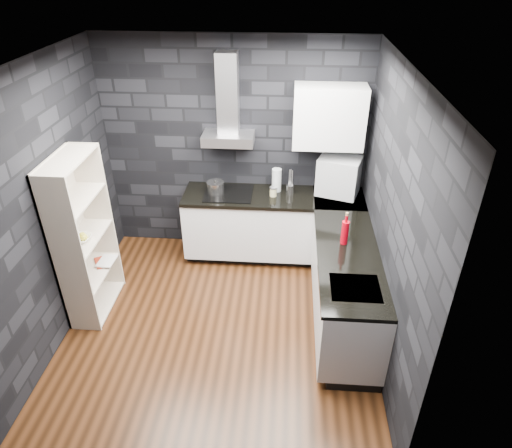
# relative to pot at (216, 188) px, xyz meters

# --- Properties ---
(ground) EXTENTS (3.20, 3.20, 0.00)m
(ground) POSITION_rel_pot_xyz_m (0.21, -1.30, -0.97)
(ground) COLOR #412210
(ceiling) EXTENTS (3.20, 3.20, 0.00)m
(ceiling) POSITION_rel_pot_xyz_m (0.21, -1.30, 1.73)
(ceiling) COLOR silver
(wall_back) EXTENTS (3.20, 0.05, 2.70)m
(wall_back) POSITION_rel_pot_xyz_m (0.21, 0.32, 0.38)
(wall_back) COLOR black
(wall_back) RESTS_ON ground
(wall_front) EXTENTS (3.20, 0.05, 2.70)m
(wall_front) POSITION_rel_pot_xyz_m (0.21, -2.93, 0.38)
(wall_front) COLOR black
(wall_front) RESTS_ON ground
(wall_left) EXTENTS (0.05, 3.20, 2.70)m
(wall_left) POSITION_rel_pot_xyz_m (-1.42, -1.30, 0.38)
(wall_left) COLOR black
(wall_left) RESTS_ON ground
(wall_right) EXTENTS (0.05, 3.20, 2.70)m
(wall_right) POSITION_rel_pot_xyz_m (1.83, -1.30, 0.38)
(wall_right) COLOR black
(wall_right) RESTS_ON ground
(toekick_back) EXTENTS (2.18, 0.50, 0.10)m
(toekick_back) POSITION_rel_pot_xyz_m (0.71, 0.04, -0.92)
(toekick_back) COLOR black
(toekick_back) RESTS_ON ground
(toekick_right) EXTENTS (0.50, 1.78, 0.10)m
(toekick_right) POSITION_rel_pot_xyz_m (1.55, -1.20, -0.92)
(toekick_right) COLOR black
(toekick_right) RESTS_ON ground
(counter_back_cab) EXTENTS (2.20, 0.60, 0.76)m
(counter_back_cab) POSITION_rel_pot_xyz_m (0.71, -0.00, -0.49)
(counter_back_cab) COLOR white
(counter_back_cab) RESTS_ON ground
(counter_right_cab) EXTENTS (0.60, 1.80, 0.76)m
(counter_right_cab) POSITION_rel_pot_xyz_m (1.51, -1.20, -0.49)
(counter_right_cab) COLOR white
(counter_right_cab) RESTS_ON ground
(counter_back_top) EXTENTS (2.20, 0.62, 0.04)m
(counter_back_top) POSITION_rel_pot_xyz_m (0.71, -0.01, -0.09)
(counter_back_top) COLOR black
(counter_back_top) RESTS_ON counter_back_cab
(counter_right_top) EXTENTS (0.62, 1.80, 0.04)m
(counter_right_top) POSITION_rel_pot_xyz_m (1.50, -1.20, -0.09)
(counter_right_top) COLOR black
(counter_right_top) RESTS_ON counter_right_cab
(counter_corner_top) EXTENTS (0.62, 0.62, 0.04)m
(counter_corner_top) POSITION_rel_pot_xyz_m (1.51, -0.00, -0.09)
(counter_corner_top) COLOR black
(counter_corner_top) RESTS_ON counter_right_cab
(hood_body) EXTENTS (0.60, 0.34, 0.12)m
(hood_body) POSITION_rel_pot_xyz_m (0.16, 0.13, 0.59)
(hood_body) COLOR #BCBBC1
(hood_body) RESTS_ON wall_back
(hood_chimney) EXTENTS (0.24, 0.20, 0.90)m
(hood_chimney) POSITION_rel_pot_xyz_m (0.16, 0.20, 1.10)
(hood_chimney) COLOR #BCBBC1
(hood_chimney) RESTS_ON hood_body
(upper_cabinet) EXTENTS (0.80, 0.35, 0.70)m
(upper_cabinet) POSITION_rel_pot_xyz_m (1.31, 0.12, 0.88)
(upper_cabinet) COLOR silver
(upper_cabinet) RESTS_ON wall_back
(cooktop) EXTENTS (0.58, 0.50, 0.01)m
(cooktop) POSITION_rel_pot_xyz_m (0.16, -0.00, -0.07)
(cooktop) COLOR black
(cooktop) RESTS_ON counter_back_top
(sink_rim) EXTENTS (0.44, 0.40, 0.01)m
(sink_rim) POSITION_rel_pot_xyz_m (1.51, -1.70, -0.08)
(sink_rim) COLOR #BCBBC1
(sink_rim) RESTS_ON counter_right_top
(pot) EXTENTS (0.22, 0.22, 0.12)m
(pot) POSITION_rel_pot_xyz_m (0.00, 0.00, 0.00)
(pot) COLOR #B7B7BB
(pot) RESTS_ON cooktop
(glass_vase) EXTENTS (0.13, 0.13, 0.29)m
(glass_vase) POSITION_rel_pot_xyz_m (0.74, 0.12, 0.07)
(glass_vase) COLOR silver
(glass_vase) RESTS_ON counter_back_top
(storage_jar) EXTENTS (0.10, 0.10, 0.10)m
(storage_jar) POSITION_rel_pot_xyz_m (0.70, -0.02, -0.02)
(storage_jar) COLOR tan
(storage_jar) RESTS_ON counter_back_top
(utensil_crock) EXTENTS (0.12, 0.12, 0.12)m
(utensil_crock) POSITION_rel_pot_xyz_m (0.91, 0.05, -0.02)
(utensil_crock) COLOR #B7B7BB
(utensil_crock) RESTS_ON counter_back_top
(appliance_garage) EXTENTS (0.57, 0.50, 0.48)m
(appliance_garage) POSITION_rel_pot_xyz_m (1.48, 0.11, 0.15)
(appliance_garage) COLOR #B0B4B9
(appliance_garage) RESTS_ON counter_back_top
(red_bottle) EXTENTS (0.09, 0.09, 0.25)m
(red_bottle) POSITION_rel_pot_xyz_m (1.47, -1.00, 0.05)
(red_bottle) COLOR #A0010F
(red_bottle) RESTS_ON counter_right_top
(bookshelf) EXTENTS (0.47, 0.85, 1.80)m
(bookshelf) POSITION_rel_pot_xyz_m (-1.21, -1.11, -0.07)
(bookshelf) COLOR beige
(bookshelf) RESTS_ON ground
(fruit_bowl) EXTENTS (0.21, 0.21, 0.05)m
(fruit_bowl) POSITION_rel_pot_xyz_m (-1.21, -1.17, -0.04)
(fruit_bowl) COLOR white
(fruit_bowl) RESTS_ON bookshelf
(book_red) EXTENTS (0.15, 0.10, 0.22)m
(book_red) POSITION_rel_pot_xyz_m (-1.22, -0.97, -0.40)
(book_red) COLOR maroon
(book_red) RESTS_ON bookshelf
(book_second) EXTENTS (0.18, 0.03, 0.24)m
(book_second) POSITION_rel_pot_xyz_m (-1.19, -0.93, -0.38)
(book_second) COLOR #B2B2B2
(book_second) RESTS_ON bookshelf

